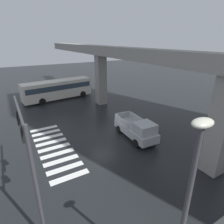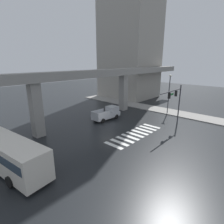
% 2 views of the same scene
% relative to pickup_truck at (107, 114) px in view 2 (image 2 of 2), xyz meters
% --- Properties ---
extents(ground_plane, '(120.00, 120.00, 0.00)m').
position_rel_pickup_truck_xyz_m(ground_plane, '(-2.34, -2.57, -0.99)').
color(ground_plane, black).
extents(crosswalk_stripes, '(9.35, 2.80, 0.01)m').
position_rel_pickup_truck_xyz_m(crosswalk_stripes, '(-2.34, -7.40, -0.98)').
color(crosswalk_stripes, silver).
rests_on(crosswalk_stripes, ground).
extents(elevated_overpass, '(59.40, 1.96, 8.26)m').
position_rel_pickup_truck_xyz_m(elevated_overpass, '(-2.34, 1.89, 6.07)').
color(elevated_overpass, gray).
rests_on(elevated_overpass, ground).
extents(office_building, '(11.59, 13.39, 45.37)m').
position_rel_pickup_truck_xyz_m(office_building, '(19.20, 10.06, 21.70)').
color(office_building, gray).
rests_on(office_building, ground).
extents(sidewalk_east, '(4.00, 36.00, 0.15)m').
position_rel_pickup_truck_xyz_m(sidewalk_east, '(11.40, -0.57, -0.91)').
color(sidewalk_east, gray).
rests_on(sidewalk_east, ground).
extents(pickup_truck, '(5.18, 2.27, 2.08)m').
position_rel_pickup_truck_xyz_m(pickup_truck, '(0.00, 0.00, 0.00)').
color(pickup_truck, '#A8AAAF').
rests_on(pickup_truck, ground).
extents(city_bus, '(3.78, 11.02, 2.99)m').
position_rel_pickup_truck_xyz_m(city_bus, '(-16.77, -3.08, 0.73)').
color(city_bus, beige).
rests_on(city_bus, ground).
extents(traffic_signal_mast, '(6.49, 0.32, 6.20)m').
position_rel_pickup_truck_xyz_m(traffic_signal_mast, '(4.16, -9.81, 3.40)').
color(traffic_signal_mast, '#38383D').
rests_on(traffic_signal_mast, ground).
extents(street_lamp_near_corner, '(0.44, 0.70, 7.24)m').
position_rel_pickup_truck_xyz_m(street_lamp_near_corner, '(10.20, -6.03, 3.57)').
color(street_lamp_near_corner, '#38383D').
rests_on(street_lamp_near_corner, ground).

